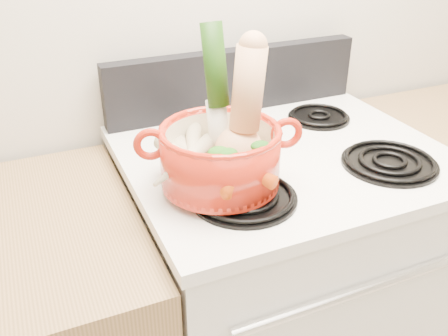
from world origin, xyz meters
name	(u,v)px	position (x,y,z in m)	size (l,w,h in m)	color
stove_body	(275,299)	(0.00, 1.40, 0.46)	(0.76, 0.65, 0.92)	silver
cooktop	(285,157)	(0.00, 1.40, 0.93)	(0.78, 0.67, 0.03)	white
control_backsplash	(235,80)	(0.00, 1.70, 1.04)	(0.76, 0.05, 0.18)	black
oven_handle	(361,291)	(0.00, 1.06, 0.78)	(0.02, 0.02, 0.60)	silver
burner_front_left	(244,196)	(-0.19, 1.24, 0.96)	(0.22, 0.22, 0.02)	black
burner_front_right	(390,161)	(0.19, 1.24, 0.96)	(0.22, 0.22, 0.02)	black
burner_back_left	(193,139)	(-0.19, 1.54, 0.96)	(0.17, 0.17, 0.02)	black
burner_back_right	(319,116)	(0.19, 1.54, 0.96)	(0.17, 0.17, 0.02)	black
dutch_oven	(220,157)	(-0.22, 1.30, 1.03)	(0.25, 0.25, 0.12)	#B1200F
pot_handle_left	(150,144)	(-0.36, 1.33, 1.07)	(0.07, 0.07, 0.02)	#B1200F
pot_handle_right	(287,133)	(-0.08, 1.27, 1.07)	(0.07, 0.07, 0.02)	#B1200F
squash	(239,111)	(-0.18, 1.30, 1.13)	(0.11, 0.11, 0.26)	tan
leek	(219,95)	(-0.20, 1.34, 1.15)	(0.05, 0.05, 0.31)	silver
ginger	(222,147)	(-0.19, 1.36, 1.02)	(0.09, 0.07, 0.05)	#D9C085
parsnip_0	(190,165)	(-0.28, 1.31, 1.02)	(0.04, 0.04, 0.23)	beige
parsnip_1	(187,157)	(-0.28, 1.33, 1.02)	(0.04, 0.04, 0.20)	beige
parsnip_2	(191,153)	(-0.27, 1.34, 1.03)	(0.04, 0.04, 0.17)	beige
parsnip_3	(184,160)	(-0.30, 1.30, 1.04)	(0.04, 0.04, 0.18)	beige
parsnip_4	(193,150)	(-0.27, 1.33, 1.04)	(0.04, 0.04, 0.20)	beige
carrot_0	(223,167)	(-0.22, 1.28, 1.01)	(0.03, 0.03, 0.16)	#C8370A
carrot_1	(212,176)	(-0.26, 1.25, 1.02)	(0.03, 0.03, 0.14)	#C34609
carrot_2	(244,169)	(-0.19, 1.24, 1.02)	(0.03, 0.03, 0.16)	#C9480A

